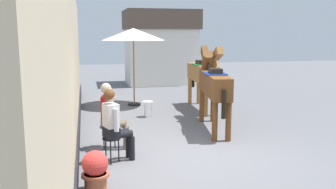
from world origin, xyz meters
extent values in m
plane|color=slate|center=(0.00, 3.00, 0.00)|extent=(40.00, 40.00, 0.00)
cube|color=#CCB793|center=(-2.55, 1.50, 1.70)|extent=(0.30, 14.00, 3.40)
cube|color=black|center=(-2.53, 1.50, 0.18)|extent=(0.34, 14.00, 0.36)
cube|color=silver|center=(1.40, 10.81, 1.30)|extent=(3.20, 2.40, 2.60)
cube|color=brown|center=(1.40, 10.81, 3.05)|extent=(3.40, 2.60, 0.90)
cylinder|color=black|center=(-1.76, -0.01, 0.46)|extent=(0.34, 0.34, 0.03)
cylinder|color=black|center=(-1.62, 0.03, 0.22)|extent=(0.02, 0.02, 0.45)
cylinder|color=black|center=(-1.86, 0.08, 0.22)|extent=(0.02, 0.02, 0.45)
cylinder|color=black|center=(-1.79, -0.15, 0.22)|extent=(0.02, 0.02, 0.45)
cube|color=black|center=(-1.76, -0.01, 0.58)|extent=(0.33, 0.38, 0.20)
cube|color=silver|center=(-1.76, -0.01, 0.90)|extent=(0.31, 0.39, 0.44)
sphere|color=tan|center=(-1.76, -0.01, 1.25)|extent=(0.20, 0.20, 0.20)
sphere|color=#593319|center=(-1.78, -0.02, 1.28)|extent=(0.22, 0.22, 0.22)
cylinder|color=black|center=(-1.60, 0.12, 0.53)|extent=(0.40, 0.24, 0.13)
cylinder|color=black|center=(-1.42, 0.18, 0.23)|extent=(0.11, 0.11, 0.46)
cylinder|color=black|center=(-1.55, -0.03, 0.53)|extent=(0.40, 0.24, 0.13)
cylinder|color=black|center=(-1.37, 0.03, 0.23)|extent=(0.11, 0.11, 0.46)
cylinder|color=silver|center=(-1.80, 0.18, 0.85)|extent=(0.09, 0.09, 0.42)
cylinder|color=silver|center=(-1.68, -0.20, 0.85)|extent=(0.09, 0.09, 0.42)
cylinder|color=#194C99|center=(-1.77, 0.89, 0.46)|extent=(0.34, 0.34, 0.03)
cylinder|color=black|center=(-1.63, 0.86, 0.22)|extent=(0.02, 0.02, 0.45)
cylinder|color=black|center=(-1.81, 1.02, 0.22)|extent=(0.02, 0.02, 0.45)
cylinder|color=black|center=(-1.86, 0.79, 0.22)|extent=(0.02, 0.02, 0.45)
cube|color=brown|center=(-1.77, 0.89, 0.58)|extent=(0.30, 0.36, 0.20)
cube|color=maroon|center=(-1.77, 0.89, 0.90)|extent=(0.29, 0.38, 0.44)
sphere|color=tan|center=(-1.77, 0.89, 1.25)|extent=(0.20, 0.20, 0.20)
sphere|color=#B2A38E|center=(-1.79, 0.89, 1.28)|extent=(0.22, 0.22, 0.22)
cylinder|color=brown|center=(-1.56, 0.93, 0.53)|extent=(0.40, 0.21, 0.13)
cylinder|color=brown|center=(-1.38, 0.89, 0.23)|extent=(0.11, 0.11, 0.46)
cylinder|color=brown|center=(-1.60, 0.77, 0.53)|extent=(0.40, 0.21, 0.13)
cylinder|color=brown|center=(-1.41, 0.73, 0.23)|extent=(0.11, 0.11, 0.46)
cylinder|color=maroon|center=(-1.70, 1.08, 0.85)|extent=(0.09, 0.09, 0.42)
cylinder|color=maroon|center=(-1.79, 0.69, 0.85)|extent=(0.09, 0.09, 0.42)
cube|color=brown|center=(0.91, 1.79, 1.16)|extent=(0.79, 2.24, 0.52)
cylinder|color=brown|center=(0.91, 2.78, 0.45)|extent=(0.13, 0.13, 0.90)
cylinder|color=brown|center=(1.22, 2.73, 0.45)|extent=(0.13, 0.13, 0.90)
cylinder|color=brown|center=(0.60, 0.87, 0.45)|extent=(0.13, 0.13, 0.90)
cylinder|color=brown|center=(0.90, 0.82, 0.45)|extent=(0.13, 0.13, 0.90)
cylinder|color=brown|center=(1.10, 2.98, 1.55)|extent=(0.38, 0.67, 0.73)
cube|color=brown|center=(1.16, 3.31, 1.86)|extent=(0.26, 0.55, 0.40)
cube|color=black|center=(1.10, 2.96, 1.69)|extent=(0.14, 0.63, 0.48)
cylinder|color=black|center=(0.72, 0.67, 0.89)|extent=(0.11, 0.11, 0.65)
cube|color=navy|center=(0.89, 1.69, 1.44)|extent=(0.59, 0.67, 0.03)
cube|color=black|center=(0.89, 1.69, 1.51)|extent=(0.35, 0.48, 0.12)
cube|color=#9E6B38|center=(1.42, 4.36, 1.16)|extent=(0.53, 2.22, 0.52)
cylinder|color=#9E6B38|center=(1.54, 3.38, 0.45)|extent=(0.13, 0.13, 0.90)
cylinder|color=#9E6B38|center=(1.23, 3.39, 0.45)|extent=(0.13, 0.13, 0.90)
cylinder|color=#9E6B38|center=(1.62, 5.32, 0.45)|extent=(0.13, 0.13, 0.90)
cylinder|color=#9E6B38|center=(1.31, 5.33, 0.45)|extent=(0.13, 0.13, 0.90)
cylinder|color=#9E6B38|center=(1.38, 3.16, 1.55)|extent=(0.30, 0.64, 0.73)
cube|color=#9E6B38|center=(1.36, 2.82, 1.86)|extent=(0.20, 0.53, 0.40)
cube|color=black|center=(1.38, 3.18, 1.69)|extent=(0.06, 0.63, 0.48)
cylinder|color=black|center=(1.47, 5.50, 0.89)|extent=(0.10, 0.10, 0.65)
cube|color=#197238|center=(1.43, 4.46, 1.44)|extent=(0.52, 0.62, 0.03)
cube|color=black|center=(1.43, 4.46, 1.51)|extent=(0.30, 0.45, 0.12)
cylinder|color=#A85638|center=(-2.10, -1.26, 0.14)|extent=(0.34, 0.34, 0.28)
cylinder|color=#A85638|center=(-2.10, -1.26, 0.26)|extent=(0.43, 0.43, 0.04)
sphere|color=red|center=(-2.10, -1.26, 0.44)|extent=(0.40, 0.40, 0.40)
cylinder|color=black|center=(-0.59, 5.54, 0.03)|extent=(0.44, 0.44, 0.06)
cylinder|color=olive|center=(-0.59, 5.54, 1.10)|extent=(0.04, 0.04, 2.20)
cone|color=silver|center=(-0.59, 5.54, 2.38)|extent=(2.10, 2.10, 0.40)
cylinder|color=white|center=(-0.45, 3.65, 0.45)|extent=(0.32, 0.32, 0.03)
cylinder|color=silver|center=(-0.32, 3.65, 0.22)|extent=(0.02, 0.02, 0.43)
cylinder|color=silver|center=(-0.52, 3.76, 0.22)|extent=(0.02, 0.02, 0.43)
cylinder|color=silver|center=(-0.52, 3.53, 0.22)|extent=(0.02, 0.02, 0.43)
camera|label=1|loc=(-2.20, -6.75, 2.38)|focal=39.54mm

